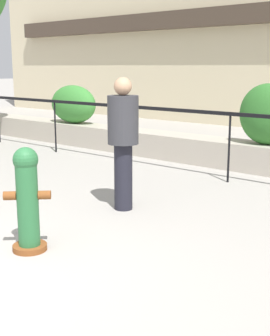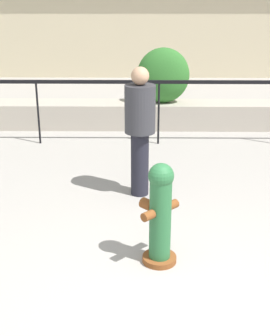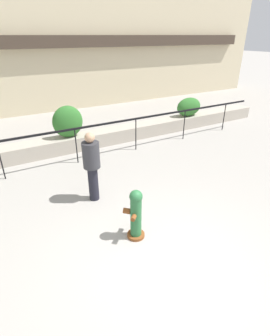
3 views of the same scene
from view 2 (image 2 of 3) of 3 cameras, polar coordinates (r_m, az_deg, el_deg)
ground_plane at (r=4.15m, az=5.28°, el=-18.62°), size 120.00×120.00×0.00m
planter_wall_low at (r=9.49m, az=2.62°, el=6.51°), size 18.00×0.70×0.50m
fence_railing_segment at (r=8.25m, az=2.96°, el=9.73°), size 15.00×0.05×1.15m
hedge_bush_1 at (r=9.33m, az=3.46°, el=11.19°), size 1.03×0.61×1.08m
fire_hydrant at (r=4.68m, az=3.07°, el=-5.52°), size 0.50×0.50×1.08m
pedestrian at (r=6.10m, az=0.61°, el=5.35°), size 0.54×0.54×1.73m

